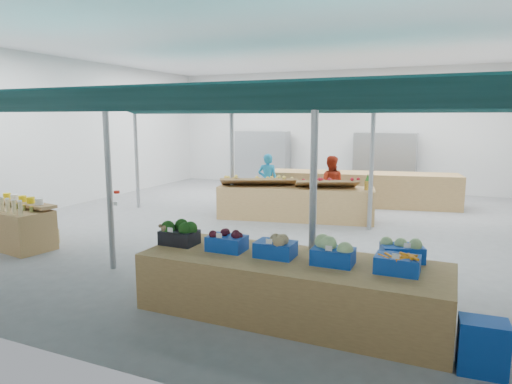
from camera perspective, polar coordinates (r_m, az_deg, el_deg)
floor at (r=11.00m, az=0.51°, el=-4.02°), size 13.00×13.00×0.00m
hall at (r=12.04m, az=3.28°, el=9.81°), size 13.00×13.00×13.00m
pole_grid at (r=8.83m, az=0.50°, el=4.60°), size 10.00×4.60×3.00m
awnings at (r=8.81m, az=0.51°, el=10.89°), size 9.50×7.08×0.30m
back_shelving_left at (r=17.28m, az=0.78°, el=4.21°), size 2.00×0.50×2.00m
back_shelving_right at (r=16.07m, az=15.74°, el=3.47°), size 2.00×0.50×2.00m
bottle_shelf at (r=10.20m, az=-27.80°, el=-3.75°), size 1.83×1.30×1.05m
veg_counter at (r=6.01m, az=4.37°, el=-11.76°), size 3.90×1.30×0.76m
fruit_counter at (r=11.47m, az=4.92°, el=-1.40°), size 3.95×1.67×0.82m
far_counter at (r=13.61m, az=13.17°, el=0.37°), size 5.44×2.08×0.96m
crate_stack at (r=5.31m, az=26.47°, el=-16.93°), size 0.48×0.35×0.55m
vendor_left at (r=12.84m, az=1.47°, el=1.40°), size 0.62×0.47×1.54m
vendor_right at (r=12.28m, az=9.26°, el=0.91°), size 0.85×0.72×1.54m
crate_broccoli at (r=6.57m, az=-9.57°, el=-5.11°), size 0.50×0.40×0.35m
crate_beets at (r=6.20m, az=-3.66°, el=-6.11°), size 0.50×0.40×0.29m
crate_celeriac at (r=5.92m, az=2.44°, el=-6.74°), size 0.50×0.40×0.31m
crate_cabbage at (r=5.69m, az=9.62°, el=-7.37°), size 0.50×0.40×0.35m
crate_carrots at (r=5.58m, az=17.25°, el=-8.51°), size 0.50×0.40×0.29m
sparrow at (r=6.53m, az=-11.50°, el=-4.44°), size 0.12×0.09×0.11m
pole_ribbon at (r=9.28m, az=-17.03°, el=-0.14°), size 0.12×0.12×0.28m
apple_heap_yellow at (r=11.44m, az=0.34°, el=1.54°), size 2.02×1.39×0.27m
apple_heap_red at (r=11.21m, az=8.85°, el=1.27°), size 1.65×1.23×0.27m
pineapple at (r=11.20m, az=13.76°, el=1.18°), size 0.14×0.14×0.39m
crate_extra at (r=6.04m, az=17.82°, el=-6.83°), size 0.59×0.50×0.32m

